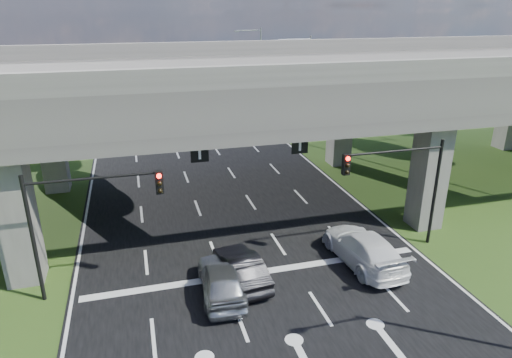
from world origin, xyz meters
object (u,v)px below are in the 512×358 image
car_dark (241,268)px  car_white (363,248)px  signal_left (83,210)px  streetlight_beyond (258,63)px  signal_right (402,177)px  streetlight_far (305,83)px  car_silver (221,279)px

car_dark → car_white: size_ratio=0.77×
signal_left → streetlight_beyond: (17.92, 36.06, 1.66)m
streetlight_beyond → car_dark: bearing=-106.8°
signal_right → signal_left: (-15.65, 0.00, 0.00)m
signal_left → streetlight_far: size_ratio=0.60×
streetlight_far → car_white: size_ratio=1.74×
car_silver → car_white: bearing=-170.3°
signal_left → streetlight_beyond: size_ratio=0.60×
signal_right → streetlight_beyond: size_ratio=0.60×
car_silver → car_dark: bearing=-140.9°
streetlight_far → car_silver: bearing=-119.4°
car_silver → car_dark: (1.12, 0.79, -0.07)m
signal_right → car_silver: size_ratio=1.27×
car_silver → car_white: size_ratio=0.82×
streetlight_beyond → signal_right: bearing=-93.6°
signal_left → car_silver: bearing=-17.0°
car_silver → car_white: car_white is taller
signal_right → streetlight_far: bearing=83.5°
car_dark → streetlight_beyond: bearing=-113.7°
signal_left → signal_right: bearing=0.0°
streetlight_beyond → car_dark: streetlight_beyond is taller
car_silver → car_dark: car_silver is taller
signal_left → car_white: bearing=-4.1°
signal_right → signal_left: size_ratio=1.00×
car_white → streetlight_beyond: bearing=-100.5°
streetlight_far → car_white: streetlight_far is taller
car_silver → car_white: 7.60m
signal_right → streetlight_far: (2.27, 20.06, 1.66)m
signal_right → car_dark: (-8.87, -0.94, -3.42)m
streetlight_far → signal_left: bearing=-131.8°
signal_right → signal_left: 15.65m
signal_left → streetlight_far: streetlight_far is taller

